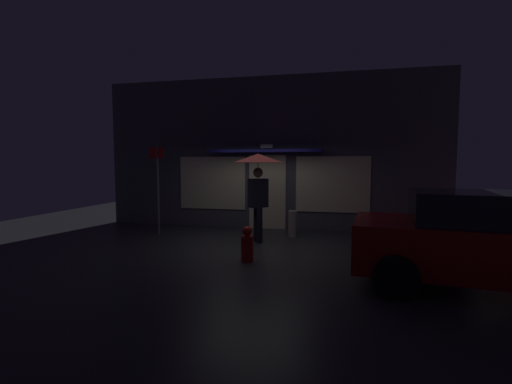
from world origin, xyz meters
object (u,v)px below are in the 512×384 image
street_sign_post (158,183)px  sidewalk_bollard (293,224)px  person_with_umbrella (258,171)px  fire_hydrant (247,245)px  parked_car (489,241)px

street_sign_post → sidewalk_bollard: street_sign_post is taller
person_with_umbrella → sidewalk_bollard: (0.77, 0.79, -1.42)m
sidewalk_bollard → street_sign_post: bearing=-173.4°
fire_hydrant → sidewalk_bollard: bearing=75.8°
parked_car → sidewalk_bollard: (-3.32, 3.27, -0.42)m
street_sign_post → sidewalk_bollard: 3.82m
fire_hydrant → person_with_umbrella: bearing=94.6°
parked_car → fire_hydrant: size_ratio=5.82×
sidewalk_bollard → fire_hydrant: (-0.63, -2.50, -0.03)m
parked_car → street_sign_post: size_ratio=1.64×
person_with_umbrella → sidewalk_bollard: 1.80m
parked_car → person_with_umbrella: bearing=156.3°
street_sign_post → person_with_umbrella: bearing=-7.3°
person_with_umbrella → street_sign_post: bearing=-40.1°
person_with_umbrella → sidewalk_bollard: bearing=-167.1°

